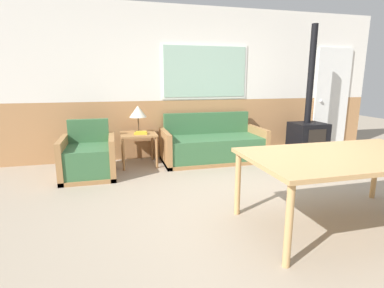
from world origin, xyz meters
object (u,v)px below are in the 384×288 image
Objects in this scene: couch at (213,147)px; dining_table at (346,160)px; wood_stove at (308,130)px; side_table at (138,138)px; table_lamp at (138,112)px; armchair at (89,159)px.

dining_table is at bearing -79.90° from couch.
wood_stove reaches higher than couch.
wood_stove is (1.38, 2.49, -0.17)m from dining_table.
wood_stove reaches higher than side_table.
wood_stove is (3.13, -0.19, 0.03)m from side_table.
side_table is 0.44m from table_lamp.
dining_table is 0.80× the size of wood_stove.
couch is 2.10m from armchair.
table_lamp is (-1.27, 0.17, 0.63)m from couch.
couch is at bearing -2.97° from side_table.
side_table is 3.14m from wood_stove.
couch reaches higher than dining_table.
armchair reaches higher than side_table.
dining_table reaches higher than side_table.
table_lamp is 0.24× the size of dining_table.
table_lamp is at bearing 172.38° from couch.
side_table is at bearing 123.27° from dining_table.
dining_table is at bearing -56.73° from side_table.
couch is at bearing 100.10° from dining_table.
side_table is at bearing 176.59° from wood_stove.
armchair reaches higher than dining_table.
couch is 3.02× the size of side_table.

